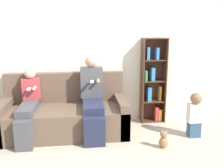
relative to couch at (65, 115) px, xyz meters
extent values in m
plane|color=#B2A893|center=(0.34, -0.54, -0.29)|extent=(14.00, 14.00, 0.00)
cube|color=silver|center=(0.34, 0.47, 0.98)|extent=(10.00, 0.06, 2.55)
cube|color=brown|center=(0.00, -0.11, -0.07)|extent=(1.99, 0.73, 0.44)
cube|color=brown|center=(0.00, 0.32, 0.18)|extent=(1.99, 0.14, 0.95)
cube|color=brown|center=(-0.92, -0.11, -0.01)|extent=(0.15, 0.73, 0.56)
cube|color=brown|center=(0.92, -0.11, -0.01)|extent=(0.15, 0.73, 0.56)
cube|color=#232842|center=(0.45, -0.54, -0.07)|extent=(0.31, 0.12, 0.44)
cube|color=#232842|center=(0.45, -0.21, 0.20)|extent=(0.31, 0.55, 0.11)
cube|color=#4C4C51|center=(0.45, 0.15, 0.51)|extent=(0.37, 0.17, 0.51)
sphere|color=tan|center=(0.45, 0.15, 0.86)|extent=(0.20, 0.20, 0.20)
cylinder|color=tan|center=(0.55, 0.02, 0.56)|extent=(0.05, 0.10, 0.05)
cube|color=white|center=(0.45, -0.03, 0.56)|extent=(0.05, 0.12, 0.02)
cube|color=#47474C|center=(-0.53, -0.54, -0.07)|extent=(0.23, 0.12, 0.44)
cube|color=#47474C|center=(-0.53, -0.19, 0.20)|extent=(0.23, 0.59, 0.11)
cube|color=#B73D42|center=(-0.53, 0.17, 0.43)|extent=(0.28, 0.12, 0.34)
sphere|color=beige|center=(-0.53, 0.17, 0.68)|extent=(0.17, 0.17, 0.17)
cylinder|color=beige|center=(-0.46, 0.06, 0.46)|extent=(0.05, 0.10, 0.05)
cube|color=white|center=(-0.53, 0.01, 0.46)|extent=(0.05, 0.12, 0.02)
cube|color=#335170|center=(2.03, -0.42, -0.17)|extent=(0.18, 0.14, 0.24)
cube|color=white|center=(2.03, -0.42, 0.10)|extent=(0.23, 0.14, 0.30)
sphere|color=#8C664C|center=(2.03, -0.42, 0.33)|extent=(0.18, 0.18, 0.18)
cube|color=#4C2D1E|center=(1.36, 0.31, 0.47)|extent=(0.02, 0.24, 1.53)
cube|color=#4C2D1E|center=(1.78, 0.31, 0.47)|extent=(0.02, 0.24, 1.53)
cube|color=#4C2D1E|center=(1.57, 0.42, 0.47)|extent=(0.43, 0.02, 1.53)
cube|color=#4C2D1E|center=(1.57, 0.31, -0.28)|extent=(0.40, 0.20, 0.02)
cube|color=#4C2D1E|center=(1.57, 0.31, 0.09)|extent=(0.40, 0.20, 0.02)
cube|color=#4C2D1E|center=(1.57, 0.31, 0.47)|extent=(0.40, 0.20, 0.02)
cube|color=#4C2D1E|center=(1.57, 0.31, 0.85)|extent=(0.40, 0.20, 0.02)
cube|color=#4C2D1E|center=(1.57, 0.31, 1.22)|extent=(0.40, 0.20, 0.02)
cube|color=teal|center=(1.54, 0.31, 0.60)|extent=(0.06, 0.16, 0.23)
cube|color=teal|center=(1.49, 0.31, 0.23)|extent=(0.07, 0.16, 0.25)
cube|color=orange|center=(1.70, 0.31, 0.24)|extent=(0.03, 0.11, 0.27)
cube|color=#429956|center=(1.42, 0.31, 0.57)|extent=(0.04, 0.14, 0.18)
cube|color=teal|center=(1.45, 0.31, 0.96)|extent=(0.05, 0.17, 0.22)
cube|color=teal|center=(1.62, 0.31, 0.96)|extent=(0.05, 0.14, 0.21)
cube|color=#934CA3|center=(1.54, 0.31, 0.59)|extent=(0.03, 0.11, 0.22)
cube|color=orange|center=(1.71, 0.31, -0.17)|extent=(0.06, 0.15, 0.21)
cube|color=#C63838|center=(1.65, 0.31, -0.15)|extent=(0.06, 0.14, 0.25)
ellipsoid|color=#936B47|center=(1.42, -0.73, -0.21)|extent=(0.13, 0.11, 0.16)
sphere|color=#936B47|center=(1.42, -0.73, -0.08)|extent=(0.10, 0.10, 0.10)
sphere|color=#936B47|center=(1.39, -0.73, -0.04)|extent=(0.04, 0.04, 0.04)
sphere|color=#936B47|center=(1.46, -0.73, -0.04)|extent=(0.04, 0.04, 0.04)
camera|label=1|loc=(0.29, -3.73, 1.35)|focal=38.00mm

